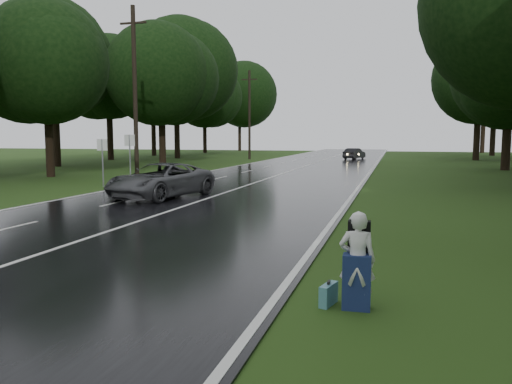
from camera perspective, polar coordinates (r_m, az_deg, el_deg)
ground at (r=12.63m, az=-22.26°, el=-6.33°), size 160.00×160.00×0.00m
road at (r=30.77m, az=1.15°, el=1.44°), size 12.00×140.00×0.04m
lane_center at (r=30.77m, az=1.15°, el=1.49°), size 0.12×140.00×0.01m
grey_car at (r=21.93m, az=-10.70°, el=1.31°), size 3.52×5.69×1.47m
far_car at (r=57.91m, az=11.07°, el=4.28°), size 2.34×3.95×1.23m
hitchhiker at (r=7.99m, az=11.38°, el=-7.97°), size 0.57×0.51×1.54m
suitcase at (r=8.24m, az=8.21°, el=-11.40°), size 0.26×0.50×0.34m
utility_pole_mid at (r=33.48m, az=-13.30°, el=1.64°), size 1.80×0.28×10.77m
utility_pole_far at (r=57.49m, az=-0.74°, el=3.73°), size 1.80×0.28×9.93m
road_sign_a at (r=27.72m, az=-16.87°, el=0.58°), size 0.60×0.10×2.50m
road_sign_b at (r=30.13m, az=-14.00°, el=1.11°), size 0.66×0.10×2.73m
tree_left_d at (r=35.53m, az=-22.19°, el=1.60°), size 8.28×8.28×12.94m
tree_left_e at (r=46.19m, az=-10.50°, el=2.97°), size 8.88×8.88×13.88m
tree_left_f at (r=60.89m, az=-8.88°, el=3.80°), size 11.38×11.38×17.78m
tree_right_e at (r=43.79m, az=26.34°, el=2.23°), size 8.06×8.06×12.60m
tree_right_f at (r=60.20m, az=23.60°, el=3.32°), size 9.71×9.71×15.16m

